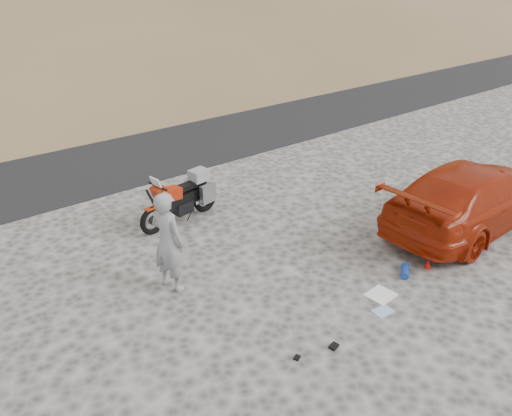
% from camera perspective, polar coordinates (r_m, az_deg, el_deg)
% --- Properties ---
extents(ground, '(140.00, 140.00, 0.00)m').
position_cam_1_polar(ground, '(9.39, 0.25, -8.92)').
color(ground, '#3E3B39').
rests_on(ground, ground).
extents(road, '(120.00, 7.00, 0.05)m').
position_cam_1_polar(road, '(16.64, -19.44, 5.93)').
color(road, black).
rests_on(road, ground).
extents(motorcycle, '(2.21, 0.85, 1.32)m').
position_cam_1_polar(motorcycle, '(11.50, -8.33, 1.14)').
color(motorcycle, black).
rests_on(motorcycle, ground).
extents(man, '(0.65, 0.81, 1.93)m').
position_cam_1_polar(man, '(9.51, -9.56, -8.83)').
color(man, gray).
rests_on(man, ground).
extents(red_car, '(5.06, 2.21, 1.45)m').
position_cam_1_polar(red_car, '(12.44, 22.88, -1.68)').
color(red_car, '#971F08').
rests_on(red_car, ground).
extents(gear_white_cloth, '(0.51, 0.46, 0.02)m').
position_cam_1_polar(gear_white_cloth, '(9.44, 14.06, -9.60)').
color(gear_white_cloth, white).
rests_on(gear_white_cloth, ground).
extents(gear_blue_mat, '(0.40, 0.35, 0.15)m').
position_cam_1_polar(gear_blue_mat, '(10.07, 16.66, -6.94)').
color(gear_blue_mat, navy).
rests_on(gear_blue_mat, ground).
extents(gear_funnel, '(0.19, 0.19, 0.19)m').
position_cam_1_polar(gear_funnel, '(10.42, 19.07, -6.03)').
color(gear_funnel, '#A90F0B').
rests_on(gear_funnel, ground).
extents(gear_glove_a, '(0.17, 0.14, 0.04)m').
position_cam_1_polar(gear_glove_a, '(8.19, 8.89, -15.34)').
color(gear_glove_a, black).
rests_on(gear_glove_a, ground).
extents(gear_glove_b, '(0.13, 0.11, 0.04)m').
position_cam_1_polar(gear_glove_b, '(7.95, 4.71, -16.67)').
color(gear_glove_b, black).
rests_on(gear_glove_b, ground).
extents(gear_blue_cloth, '(0.36, 0.28, 0.01)m').
position_cam_1_polar(gear_blue_cloth, '(9.06, 14.30, -11.37)').
color(gear_blue_cloth, '#8EB6DB').
rests_on(gear_blue_cloth, ground).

